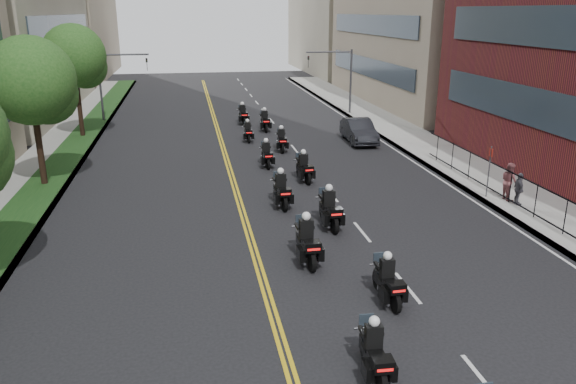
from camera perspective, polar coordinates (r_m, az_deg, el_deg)
name	(u,v)px	position (r m, az deg, el deg)	size (l,w,h in m)	color
sidewalk_right	(452,160)	(35.57, 16.29, 3.10)	(4.00, 90.00, 0.15)	gray
sidewalk_left	(33,181)	(33.01, -24.44, 1.06)	(4.00, 90.00, 0.15)	gray
grass_strip	(49,178)	(32.79, -23.11, 1.30)	(2.00, 90.00, 0.04)	#153B15
street_trees	(2,105)	(25.69, -27.08, 7.91)	(4.40, 38.40, 7.98)	black
traffic_signal_right	(340,72)	(49.79, 5.34, 12.04)	(4.09, 0.20, 5.60)	#3F3F44
traffic_signal_left	(112,76)	(48.36, -17.47, 11.14)	(4.09, 0.20, 5.60)	#3F3F44
motorcycle_2	(374,354)	(14.62, 8.76, -15.96)	(0.53, 2.20, 1.63)	black
motorcycle_3	(388,283)	(18.03, 10.10, -9.04)	(0.52, 2.23, 1.65)	black
motorcycle_4	(307,243)	(20.37, 1.94, -5.21)	(0.59, 2.55, 1.89)	black
motorcycle_5	(330,211)	(23.67, 4.24, -1.90)	(0.59, 2.52, 1.86)	black
motorcycle_6	(281,191)	(26.16, -0.68, 0.07)	(0.58, 2.47, 1.82)	black
motorcycle_7	(304,169)	(30.07, 1.64, 2.37)	(0.64, 2.34, 1.72)	black
motorcycle_8	(267,155)	(32.96, -2.20, 3.73)	(0.52, 2.27, 1.68)	black
motorcycle_9	(281,141)	(36.71, -0.67, 5.21)	(0.57, 2.27, 1.67)	black
motorcycle_10	(248,132)	(39.60, -4.10, 6.05)	(0.49, 2.12, 1.57)	black
motorcycle_11	(265,122)	(43.06, -2.37, 7.16)	(0.55, 2.41, 1.78)	black
motorcycle_12	(243,115)	(45.81, -4.61, 7.77)	(0.57, 2.42, 1.78)	black
parked_sedan	(359,131)	(39.52, 7.21, 6.20)	(1.69, 4.86, 1.60)	black
pedestrian_b	(509,181)	(28.61, 21.57, 1.03)	(0.87, 0.68, 1.79)	#8A4B4E
pedestrian_c	(519,189)	(27.98, 22.40, 0.29)	(0.89, 0.37, 1.52)	#424048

